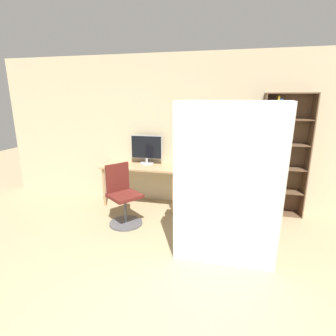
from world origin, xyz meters
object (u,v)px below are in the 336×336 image
object	(u,v)px
mattress_near	(227,188)
mattress_far	(228,181)
office_chair	(123,200)
bookshelf	(277,159)
monitor	(146,149)

from	to	relation	value
mattress_near	mattress_far	bearing A→B (deg)	90.00
office_chair	mattress_near	world-z (taller)	mattress_near
mattress_near	mattress_far	distance (m)	0.28
office_chair	mattress_near	xyz separation A→B (m)	(1.58, -0.71, 0.57)
bookshelf	mattress_far	bearing A→B (deg)	-119.40
monitor	office_chair	distance (m)	1.16
bookshelf	mattress_near	distance (m)	1.87
monitor	mattress_near	size ratio (longest dim) A/B	0.31
monitor	bookshelf	bearing A→B (deg)	0.55
monitor	mattress_near	xyz separation A→B (m)	(1.49, -1.67, -0.07)
bookshelf	mattress_near	xyz separation A→B (m)	(-0.79, -1.69, -0.01)
bookshelf	monitor	bearing A→B (deg)	-179.45
office_chair	monitor	bearing A→B (deg)	84.58
monitor	mattress_far	xyz separation A→B (m)	(1.49, -1.39, -0.07)
office_chair	bookshelf	xyz separation A→B (m)	(2.37, 0.98, 0.57)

